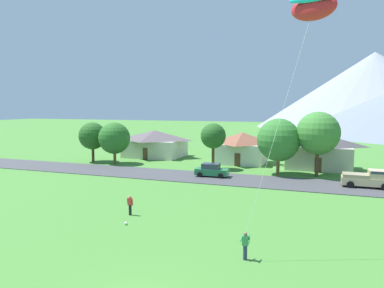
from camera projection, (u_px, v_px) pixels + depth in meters
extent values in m
cube|color=#424247|center=(255.00, 181.00, 42.90)|extent=(160.00, 7.34, 0.08)
cone|color=#8E939E|center=(373.00, 90.00, 154.36)|extent=(99.40, 99.40, 32.68)
cube|color=beige|center=(318.00, 157.00, 51.61)|extent=(8.99, 6.32, 3.35)
pyramid|color=#474247|center=(319.00, 140.00, 51.34)|extent=(9.70, 6.82, 1.84)
cube|color=brown|center=(318.00, 165.00, 48.71)|extent=(0.90, 0.06, 2.00)
cube|color=beige|center=(155.00, 148.00, 64.08)|extent=(9.79, 7.73, 3.08)
pyramid|color=#564C51|center=(155.00, 135.00, 63.83)|extent=(10.57, 8.35, 1.70)
cube|color=brown|center=(145.00, 154.00, 60.51)|extent=(0.90, 0.06, 2.00)
cube|color=silver|center=(242.00, 153.00, 56.85)|extent=(7.10, 7.12, 3.18)
pyramid|color=brown|center=(243.00, 138.00, 56.59)|extent=(7.67, 7.69, 1.75)
cube|color=brown|center=(237.00, 160.00, 53.56)|extent=(0.90, 0.06, 2.00)
cylinder|color=#4C3823|center=(213.00, 157.00, 51.20)|extent=(0.44, 0.44, 3.47)
sphere|color=#23561E|center=(213.00, 136.00, 50.87)|extent=(3.65, 3.65, 3.65)
cylinder|color=brown|center=(278.00, 165.00, 46.96)|extent=(0.44, 0.44, 2.53)
sphere|color=#33752D|center=(279.00, 140.00, 46.60)|extent=(5.67, 5.67, 5.67)
cylinder|color=#4C3823|center=(93.00, 154.00, 58.16)|extent=(0.44, 0.44, 2.60)
sphere|color=#23561E|center=(92.00, 136.00, 57.85)|extent=(4.45, 4.45, 4.45)
cylinder|color=brown|center=(115.00, 157.00, 56.04)|extent=(0.44, 0.44, 2.22)
sphere|color=#286623|center=(114.00, 138.00, 55.73)|extent=(4.97, 4.97, 4.97)
cylinder|color=#4C3823|center=(317.00, 163.00, 45.56)|extent=(0.44, 0.44, 3.59)
sphere|color=#3D7F33|center=(318.00, 133.00, 45.16)|extent=(5.50, 5.50, 5.50)
cube|color=#237042|center=(212.00, 172.00, 45.46)|extent=(4.28, 2.00, 0.80)
cube|color=#2D3847|center=(211.00, 166.00, 45.42)|extent=(2.27, 1.69, 0.68)
cylinder|color=black|center=(224.00, 173.00, 45.96)|extent=(0.65, 0.27, 0.64)
cylinder|color=black|center=(221.00, 176.00, 44.21)|extent=(0.65, 0.27, 0.64)
cylinder|color=black|center=(204.00, 172.00, 46.76)|extent=(0.65, 0.27, 0.64)
cylinder|color=black|center=(200.00, 175.00, 45.01)|extent=(0.65, 0.27, 0.64)
cube|color=#C6B284|center=(366.00, 181.00, 39.35)|extent=(5.21, 2.02, 0.84)
cube|color=#C6B284|center=(378.00, 174.00, 38.88)|extent=(1.91, 1.85, 0.90)
cube|color=#2D3847|center=(378.00, 172.00, 38.86)|extent=(1.62, 1.89, 0.28)
cube|color=tan|center=(355.00, 175.00, 39.67)|extent=(2.71, 1.97, 0.36)
cylinder|color=black|center=(382.00, 183.00, 39.76)|extent=(0.76, 0.28, 0.76)
cylinder|color=black|center=(349.00, 181.00, 40.90)|extent=(0.76, 0.28, 0.76)
cylinder|color=black|center=(350.00, 185.00, 38.99)|extent=(0.76, 0.28, 0.76)
cylinder|color=navy|center=(245.00, 252.00, 20.86)|extent=(0.24, 0.24, 0.88)
cube|color=#388E51|center=(245.00, 241.00, 20.78)|extent=(0.36, 0.22, 0.58)
sphere|color=brown|center=(245.00, 234.00, 20.74)|extent=(0.21, 0.21, 0.21)
cylinder|color=#388E51|center=(242.00, 237.00, 20.90)|extent=(0.18, 0.55, 0.37)
cylinder|color=#388E51|center=(249.00, 238.00, 20.75)|extent=(0.18, 0.55, 0.37)
ellipsoid|color=red|center=(314.00, 8.00, 21.81)|extent=(3.01, 1.86, 1.83)
cylinder|color=silver|center=(280.00, 118.00, 21.28)|extent=(3.29, 3.87, 13.55)
cylinder|color=black|center=(130.00, 210.00, 29.48)|extent=(0.24, 0.24, 0.88)
cube|color=red|center=(130.00, 201.00, 29.41)|extent=(0.36, 0.22, 0.58)
sphere|color=tan|center=(130.00, 197.00, 29.37)|extent=(0.21, 0.21, 0.21)
cylinder|color=red|center=(128.00, 202.00, 29.49)|extent=(0.12, 0.18, 0.59)
cylinder|color=red|center=(132.00, 202.00, 29.34)|extent=(0.12, 0.18, 0.59)
sphere|color=white|center=(126.00, 223.00, 27.06)|extent=(0.24, 0.24, 0.24)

